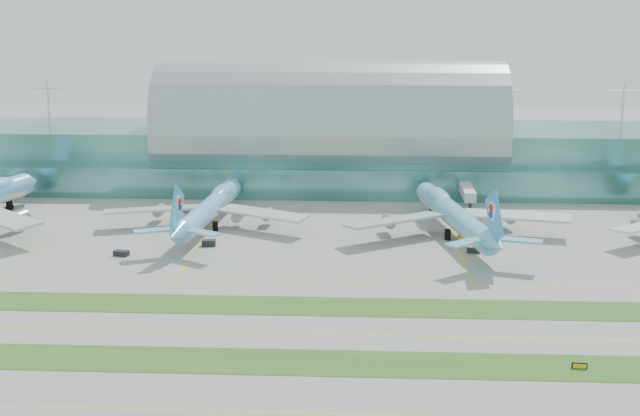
# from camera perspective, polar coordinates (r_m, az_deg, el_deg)

# --- Properties ---
(ground) EXTENTS (700.00, 700.00, 0.00)m
(ground) POSITION_cam_1_polar(r_m,az_deg,el_deg) (190.92, -0.84, -6.52)
(ground) COLOR gray
(ground) RESTS_ON ground
(terminal) EXTENTS (340.00, 69.10, 36.00)m
(terminal) POSITION_cam_1_polar(r_m,az_deg,el_deg) (312.17, 0.69, 4.12)
(terminal) COLOR #3D7A75
(terminal) RESTS_ON ground
(grass_strip_near) EXTENTS (420.00, 12.00, 0.08)m
(grass_strip_near) POSITION_cam_1_polar(r_m,az_deg,el_deg) (164.96, -1.48, -9.84)
(grass_strip_near) COLOR #2D591E
(grass_strip_near) RESTS_ON ground
(grass_strip_far) EXTENTS (420.00, 12.00, 0.08)m
(grass_strip_far) POSITION_cam_1_polar(r_m,az_deg,el_deg) (192.79, -0.80, -6.30)
(grass_strip_far) COLOR #2D591E
(grass_strip_far) RESTS_ON ground
(taxiline_a) EXTENTS (420.00, 0.35, 0.01)m
(taxiline_a) POSITION_cam_1_polar(r_m,az_deg,el_deg) (146.91, -2.09, -12.95)
(taxiline_a) COLOR yellow
(taxiline_a) RESTS_ON ground
(taxiline_b) EXTENTS (420.00, 0.35, 0.01)m
(taxiline_b) POSITION_cam_1_polar(r_m,az_deg,el_deg) (177.87, -1.14, -8.06)
(taxiline_b) COLOR yellow
(taxiline_b) RESTS_ON ground
(taxiline_c) EXTENTS (420.00, 0.35, 0.01)m
(taxiline_c) POSITION_cam_1_polar(r_m,az_deg,el_deg) (207.88, -0.52, -4.81)
(taxiline_c) COLOR yellow
(taxiline_c) RESTS_ON ground
(taxiline_d) EXTENTS (420.00, 0.35, 0.01)m
(taxiline_d) POSITION_cam_1_polar(r_m,az_deg,el_deg) (228.83, -0.19, -3.07)
(taxiline_d) COLOR yellow
(taxiline_d) RESTS_ON ground
(airliner_b) EXTENTS (60.04, 68.45, 18.83)m
(airliner_b) POSITION_cam_1_polar(r_m,az_deg,el_deg) (257.23, -7.11, 0.04)
(airliner_b) COLOR #67B4E3
(airliner_b) RESTS_ON ground
(airliner_c) EXTENTS (63.27, 72.74, 20.15)m
(airliner_c) POSITION_cam_1_polar(r_m,az_deg,el_deg) (249.19, 8.57, -0.36)
(airliner_c) COLOR #60B7D3
(airliner_c) RESTS_ON ground
(gse_c) EXTENTS (4.17, 2.85, 1.37)m
(gse_c) POSITION_cam_1_polar(r_m,az_deg,el_deg) (234.30, -12.60, -2.84)
(gse_c) COLOR black
(gse_c) RESTS_ON ground
(gse_d) EXTENTS (3.72, 2.32, 1.65)m
(gse_d) POSITION_cam_1_polar(r_m,az_deg,el_deg) (239.26, -7.13, -2.23)
(gse_d) COLOR black
(gse_d) RESTS_ON ground
(gse_e) EXTENTS (3.69, 2.29, 1.43)m
(gse_e) POSITION_cam_1_polar(r_m,az_deg,el_deg) (244.22, 9.26, -2.00)
(gse_e) COLOR #D5BD0C
(gse_e) RESTS_ON ground
(gse_f) EXTENTS (3.43, 1.78, 1.26)m
(gse_f) POSITION_cam_1_polar(r_m,az_deg,el_deg) (234.51, 9.79, -2.70)
(gse_f) COLOR black
(gse_f) RESTS_ON ground
(taxiway_sign_east) EXTENTS (2.80, 0.54, 1.18)m
(taxiway_sign_east) POSITION_cam_1_polar(r_m,az_deg,el_deg) (168.65, 16.27, -9.67)
(taxiway_sign_east) COLOR black
(taxiway_sign_east) RESTS_ON ground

